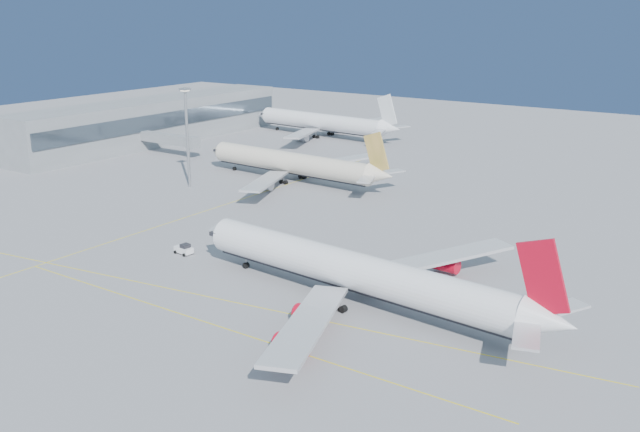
{
  "coord_description": "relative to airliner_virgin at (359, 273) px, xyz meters",
  "views": [
    {
      "loc": [
        71.35,
        -84.64,
        45.01
      ],
      "look_at": [
        -2.27,
        22.44,
        7.0
      ],
      "focal_mm": 40.0,
      "sensor_mm": 36.0,
      "label": 1
    }
  ],
  "objects": [
    {
      "name": "ground",
      "position": [
        -17.24,
        -4.79,
        -5.18
      ],
      "size": [
        500.0,
        500.0,
        0.0
      ],
      "primitive_type": "plane",
      "color": "slate",
      "rests_on": "ground"
    },
    {
      "name": "terminal",
      "position": [
        -132.17,
        80.21,
        2.34
      ],
      "size": [
        18.4,
        110.0,
        15.0
      ],
      "color": "gray",
      "rests_on": "ground"
    },
    {
      "name": "jet_bridge",
      "position": [
        -110.35,
        67.21,
        -0.0
      ],
      "size": [
        23.6,
        3.6,
        6.9
      ],
      "color": "gray",
      "rests_on": "ground"
    },
    {
      "name": "taxiway_lines",
      "position": [
        -31.95,
        1.55,
        -5.17
      ],
      "size": [
        118.86,
        140.0,
        0.02
      ],
      "color": "yellow",
      "rests_on": "ground"
    },
    {
      "name": "airliner_virgin",
      "position": [
        0.0,
        0.0,
        0.0
      ],
      "size": [
        69.62,
        62.3,
        17.17
      ],
      "rotation": [
        0.0,
        0.0,
        -0.09
      ],
      "color": "white",
      "rests_on": "ground"
    },
    {
      "name": "airliner_etihad",
      "position": [
        -57.64,
        60.86,
        -0.21
      ],
      "size": [
        62.49,
        57.7,
        16.31
      ],
      "rotation": [
        0.0,
        0.0,
        -0.05
      ],
      "color": "beige",
      "rests_on": "ground"
    },
    {
      "name": "airliner_third",
      "position": [
        -89.89,
        122.76,
        0.13
      ],
      "size": [
        65.36,
        60.06,
        17.52
      ],
      "rotation": [
        0.0,
        0.0,
        -0.08
      ],
      "color": "white",
      "rests_on": "ground"
    },
    {
      "name": "pushback_tug",
      "position": [
        -39.82,
        1.47,
        -4.21
      ],
      "size": [
        3.86,
        2.57,
        2.08
      ],
      "rotation": [
        0.0,
        0.0,
        -0.1
      ],
      "color": "white",
      "rests_on": "ground"
    },
    {
      "name": "light_mast",
      "position": [
        -76.66,
        40.56,
        9.96
      ],
      "size": [
        2.22,
        2.22,
        25.64
      ],
      "color": "gray",
      "rests_on": "ground"
    }
  ]
}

